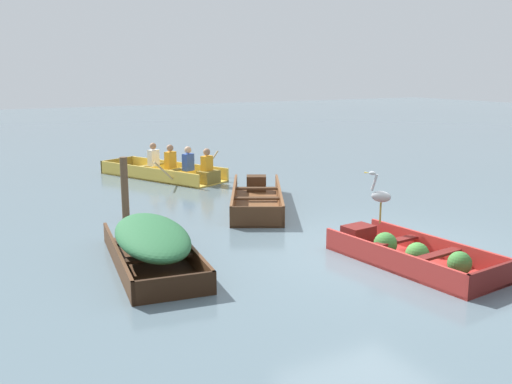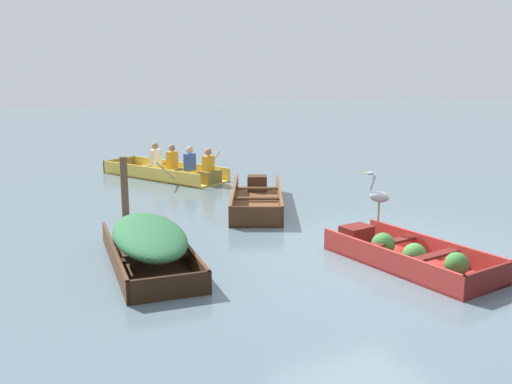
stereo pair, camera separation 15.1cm
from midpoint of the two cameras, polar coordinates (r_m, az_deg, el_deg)
name	(u,v)px [view 1 (the left image)]	position (r m, az deg, el deg)	size (l,w,h in m)	color
ground_plane	(373,251)	(9.30, 11.16, -5.85)	(80.00, 80.00, 0.00)	slate
dinghy_red_foreground	(409,254)	(8.80, 14.60, -6.03)	(1.32, 2.73, 0.40)	#AD2D28
skiff_wooden_brown_near_moored	(257,199)	(12.16, -0.29, -0.71)	(2.50, 3.40, 0.40)	brown
skiff_dark_varnish_mid_moored	(152,240)	(8.61, -10.90, -4.79)	(1.50, 3.08, 0.63)	#4C2D19
rowboat_yellow_with_crew	(169,171)	(15.38, -8.94, 2.14)	(2.80, 3.82, 0.92)	#E5BC47
heron_on_dinghy	(380,195)	(9.35, 11.87, -0.28)	(0.32, 0.42, 0.84)	olive
mooring_post	(125,188)	(11.28, -13.37, 0.38)	(0.14, 0.14, 1.21)	brown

